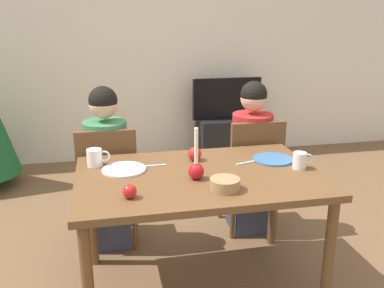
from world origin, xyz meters
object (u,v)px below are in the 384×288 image
at_px(bowl_walnuts, 225,184).
at_px(apple_by_left_plate, 130,191).
at_px(person_left_child, 107,171).
at_px(plate_right, 273,159).
at_px(candle_centerpiece, 196,168).
at_px(chair_left, 108,180).
at_px(tv_stand, 226,138).
at_px(apple_near_candle, 195,154).
at_px(mug_right, 300,160).
at_px(tv, 227,99).
at_px(dining_table, 199,187).
at_px(person_right_child, 251,160).
at_px(chair_right, 252,169).
at_px(mug_left, 95,158).
at_px(plate_left, 124,169).

bearing_deg(bowl_walnuts, apple_by_left_plate, -179.72).
distance_m(person_left_child, plate_right, 1.16).
bearing_deg(candle_centerpiece, chair_left, 125.77).
bearing_deg(tv_stand, apple_near_candle, -111.57).
bearing_deg(plate_right, mug_right, -59.82).
bearing_deg(mug_right, plate_right, 120.18).
xyz_separation_m(chair_left, tv, (1.36, 1.69, 0.20)).
bearing_deg(dining_table, person_right_child, 49.49).
relative_size(chair_right, apple_near_candle, 10.57).
distance_m(tv_stand, bowl_walnuts, 2.71).
bearing_deg(person_right_child, mug_left, -161.50).
relative_size(mug_left, bowl_walnuts, 0.87).
distance_m(tv, bowl_walnuts, 2.66).
bearing_deg(candle_centerpiece, mug_right, 3.17).
relative_size(person_left_child, tv, 1.48).
bearing_deg(mug_right, plate_left, 170.02).
bearing_deg(mug_left, chair_right, 17.01).
bearing_deg(dining_table, person_left_child, 129.04).
xyz_separation_m(mug_left, apple_near_candle, (0.61, -0.03, -0.01)).
distance_m(chair_right, mug_right, 0.70).
distance_m(tv_stand, mug_left, 2.55).
height_order(tv, mug_left, tv).
xyz_separation_m(person_left_child, apple_near_candle, (0.54, -0.41, 0.22)).
relative_size(person_left_child, candle_centerpiece, 3.97).
relative_size(plate_right, apple_near_candle, 2.96).
bearing_deg(mug_right, person_left_child, 149.15).
distance_m(plate_right, apple_near_candle, 0.49).
bearing_deg(tv_stand, bowl_walnuts, -106.59).
relative_size(chair_right, mug_left, 6.46).
distance_m(chair_left, plate_right, 1.15).
bearing_deg(mug_right, chair_left, 150.38).
relative_size(chair_right, tv, 1.14).
bearing_deg(mug_left, mug_right, -13.88).
distance_m(dining_table, plate_left, 0.45).
height_order(person_left_child, mug_right, person_left_child).
bearing_deg(apple_by_left_plate, tv, 63.82).
relative_size(person_right_child, plate_left, 4.52).
bearing_deg(candle_centerpiece, person_right_child, 50.72).
bearing_deg(apple_near_candle, apple_by_left_plate, -132.17).
height_order(person_right_child, bowl_walnuts, person_right_child).
relative_size(dining_table, tv_stand, 2.19).
bearing_deg(candle_centerpiece, dining_table, 64.63).
bearing_deg(person_right_child, candle_centerpiece, -129.28).
height_order(mug_left, bowl_walnuts, mug_left).
xyz_separation_m(plate_right, mug_left, (-1.09, 0.12, 0.05)).
bearing_deg(plate_left, chair_right, 25.42).
distance_m(plate_right, mug_left, 1.10).
distance_m(person_left_child, apple_near_candle, 0.71).
height_order(tv_stand, mug_left, mug_left).
height_order(dining_table, chair_right, chair_right).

